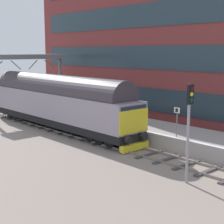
# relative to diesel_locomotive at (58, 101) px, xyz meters

# --- Properties ---
(ground_plane) EXTENTS (140.00, 140.00, 0.00)m
(ground_plane) POSITION_rel_diesel_locomotive_xyz_m (-0.00, -7.54, -2.48)
(ground_plane) COLOR gray
(ground_plane) RESTS_ON ground
(track_main) EXTENTS (2.50, 60.00, 0.15)m
(track_main) POSITION_rel_diesel_locomotive_xyz_m (-0.00, -7.54, -2.43)
(track_main) COLOR gray
(track_main) RESTS_ON ground
(station_platform) EXTENTS (4.00, 44.00, 1.01)m
(station_platform) POSITION_rel_diesel_locomotive_xyz_m (3.60, -7.54, -1.98)
(station_platform) COLOR #9F9792
(station_platform) RESTS_ON ground
(station_building) EXTENTS (4.96, 38.44, 19.48)m
(station_building) POSITION_rel_diesel_locomotive_xyz_m (10.86, -3.90, 7.26)
(station_building) COLOR brown
(station_building) RESTS_ON ground
(diesel_locomotive) EXTENTS (2.74, 18.57, 4.68)m
(diesel_locomotive) POSITION_rel_diesel_locomotive_xyz_m (0.00, 0.00, 0.00)
(diesel_locomotive) COLOR black
(diesel_locomotive) RESTS_ON ground
(signal_post_near) EXTENTS (0.44, 0.22, 5.03)m
(signal_post_near) POSITION_rel_diesel_locomotive_xyz_m (-2.27, -15.07, 0.72)
(signal_post_near) COLOR gray
(signal_post_near) RESTS_ON ground
(platform_number_sign) EXTENTS (0.10, 0.44, 1.97)m
(platform_number_sign) POSITION_rel_diesel_locomotive_xyz_m (1.93, -11.12, -0.17)
(platform_number_sign) COLOR slate
(platform_number_sign) RESTS_ON station_platform
(overhead_footbridge) EXTENTS (9.30, 2.00, 6.31)m
(overhead_footbridge) POSITION_rel_diesel_locomotive_xyz_m (2.05, 9.21, 3.14)
(overhead_footbridge) COLOR slate
(overhead_footbridge) RESTS_ON ground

